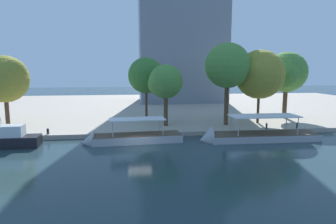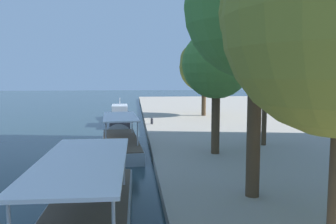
{
  "view_description": "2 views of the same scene",
  "coord_description": "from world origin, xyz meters",
  "px_view_note": "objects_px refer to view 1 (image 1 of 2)",
  "views": [
    {
      "loc": [
        -0.71,
        -30.87,
        8.52
      ],
      "look_at": [
        3.46,
        3.28,
        3.44
      ],
      "focal_mm": 31.42,
      "sensor_mm": 36.0,
      "label": 1
    },
    {
      "loc": [
        27.51,
        3.99,
        6.04
      ],
      "look_at": [
        -1.92,
        6.87,
        2.89
      ],
      "focal_mm": 37.4,
      "sensor_mm": 36.0,
      "label": 2
    }
  ],
  "objects_px": {
    "mooring_bollard_2": "(48,131)",
    "tree_4": "(226,64)",
    "mooring_bollard_1": "(267,126)",
    "tree_5": "(287,73)",
    "tour_boat_1": "(129,140)",
    "mooring_bollard_0": "(297,125)",
    "tree_0": "(165,82)",
    "tree_1": "(144,75)",
    "tree_2": "(3,77)",
    "tree_3": "(259,75)",
    "office_tower": "(182,11)",
    "tour_boat_2": "(253,137)"
  },
  "relations": [
    {
      "from": "mooring_bollard_2",
      "to": "tree_4",
      "type": "bearing_deg",
      "value": 8.85
    },
    {
      "from": "tree_4",
      "to": "mooring_bollard_1",
      "type": "bearing_deg",
      "value": -39.37
    },
    {
      "from": "tree_0",
      "to": "tour_boat_1",
      "type": "bearing_deg",
      "value": -125.37
    },
    {
      "from": "tour_boat_1",
      "to": "mooring_bollard_0",
      "type": "height_order",
      "value": "tour_boat_1"
    },
    {
      "from": "tree_0",
      "to": "tree_1",
      "type": "bearing_deg",
      "value": 121.35
    },
    {
      "from": "tree_4",
      "to": "tree_5",
      "type": "relative_size",
      "value": 1.09
    },
    {
      "from": "mooring_bollard_1",
      "to": "mooring_bollard_0",
      "type": "bearing_deg",
      "value": -2.94
    },
    {
      "from": "tour_boat_1",
      "to": "mooring_bollard_0",
      "type": "distance_m",
      "value": 22.67
    },
    {
      "from": "mooring_bollard_0",
      "to": "tree_2",
      "type": "height_order",
      "value": "tree_2"
    },
    {
      "from": "tree_3",
      "to": "tree_5",
      "type": "bearing_deg",
      "value": 30.67
    },
    {
      "from": "tree_2",
      "to": "tree_1",
      "type": "bearing_deg",
      "value": 3.34
    },
    {
      "from": "mooring_bollard_1",
      "to": "tree_5",
      "type": "height_order",
      "value": "tree_5"
    },
    {
      "from": "tour_boat_2",
      "to": "tree_2",
      "type": "relative_size",
      "value": 1.46
    },
    {
      "from": "tree_5",
      "to": "tree_1",
      "type": "bearing_deg",
      "value": 178.93
    },
    {
      "from": "mooring_bollard_1",
      "to": "tree_2",
      "type": "distance_m",
      "value": 37.03
    },
    {
      "from": "tree_2",
      "to": "tree_4",
      "type": "relative_size",
      "value": 0.85
    },
    {
      "from": "mooring_bollard_1",
      "to": "tree_5",
      "type": "distance_m",
      "value": 12.58
    },
    {
      "from": "tour_boat_2",
      "to": "tree_0",
      "type": "xyz_separation_m",
      "value": [
        -9.77,
        7.73,
        6.34
      ]
    },
    {
      "from": "tour_boat_1",
      "to": "mooring_bollard_2",
      "type": "relative_size",
      "value": 16.03
    },
    {
      "from": "tree_1",
      "to": "tour_boat_1",
      "type": "bearing_deg",
      "value": -101.51
    },
    {
      "from": "mooring_bollard_0",
      "to": "tree_0",
      "type": "bearing_deg",
      "value": 166.44
    },
    {
      "from": "tour_boat_1",
      "to": "office_tower",
      "type": "height_order",
      "value": "office_tower"
    },
    {
      "from": "tree_3",
      "to": "office_tower",
      "type": "bearing_deg",
      "value": 101.18
    },
    {
      "from": "tree_1",
      "to": "tree_4",
      "type": "bearing_deg",
      "value": -22.13
    },
    {
      "from": "tree_2",
      "to": "tree_4",
      "type": "xyz_separation_m",
      "value": [
        31.14,
        -3.44,
        1.75
      ]
    },
    {
      "from": "tree_5",
      "to": "mooring_bollard_2",
      "type": "bearing_deg",
      "value": -167.37
    },
    {
      "from": "tree_0",
      "to": "tree_1",
      "type": "height_order",
      "value": "tree_1"
    },
    {
      "from": "mooring_bollard_1",
      "to": "tree_2",
      "type": "xyz_separation_m",
      "value": [
        -35.75,
        7.22,
        6.39
      ]
    },
    {
      "from": "tree_3",
      "to": "tree_4",
      "type": "relative_size",
      "value": 0.92
    },
    {
      "from": "tree_1",
      "to": "mooring_bollard_0",
      "type": "bearing_deg",
      "value": -23.1
    },
    {
      "from": "tour_boat_1",
      "to": "tree_2",
      "type": "xyz_separation_m",
      "value": [
        -17.5,
        10.26,
        7.03
      ]
    },
    {
      "from": "mooring_bollard_0",
      "to": "tree_1",
      "type": "relative_size",
      "value": 0.08
    },
    {
      "from": "tour_boat_1",
      "to": "mooring_bollard_1",
      "type": "distance_m",
      "value": 18.51
    },
    {
      "from": "tree_2",
      "to": "tree_5",
      "type": "bearing_deg",
      "value": 0.98
    },
    {
      "from": "mooring_bollard_0",
      "to": "office_tower",
      "type": "xyz_separation_m",
      "value": [
        -9.95,
        35.58,
        21.27
      ]
    },
    {
      "from": "mooring_bollard_1",
      "to": "tree_5",
      "type": "relative_size",
      "value": 0.07
    },
    {
      "from": "tour_boat_1",
      "to": "tree_1",
      "type": "bearing_deg",
      "value": -105.8
    },
    {
      "from": "mooring_bollard_2",
      "to": "tree_4",
      "type": "height_order",
      "value": "tree_4"
    },
    {
      "from": "tree_2",
      "to": "tree_5",
      "type": "relative_size",
      "value": 0.92
    },
    {
      "from": "mooring_bollard_1",
      "to": "office_tower",
      "type": "distance_m",
      "value": 41.66
    },
    {
      "from": "mooring_bollard_0",
      "to": "mooring_bollard_2",
      "type": "distance_m",
      "value": 32.4
    },
    {
      "from": "tour_boat_2",
      "to": "mooring_bollard_1",
      "type": "xyz_separation_m",
      "value": [
        3.48,
        3.73,
        0.63
      ]
    },
    {
      "from": "tree_0",
      "to": "tree_3",
      "type": "xyz_separation_m",
      "value": [
        13.71,
        0.16,
        0.98
      ]
    },
    {
      "from": "tree_1",
      "to": "tree_3",
      "type": "height_order",
      "value": "tree_3"
    },
    {
      "from": "tree_0",
      "to": "tree_1",
      "type": "distance_m",
      "value": 5.2
    },
    {
      "from": "tree_4",
      "to": "tree_5",
      "type": "height_order",
      "value": "tree_4"
    },
    {
      "from": "tree_0",
      "to": "office_tower",
      "type": "bearing_deg",
      "value": 76.48
    },
    {
      "from": "mooring_bollard_0",
      "to": "tree_1",
      "type": "distance_m",
      "value": 22.87
    },
    {
      "from": "tree_2",
      "to": "tree_3",
      "type": "relative_size",
      "value": 0.92
    },
    {
      "from": "mooring_bollard_2",
      "to": "tree_0",
      "type": "distance_m",
      "value": 16.44
    }
  ]
}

